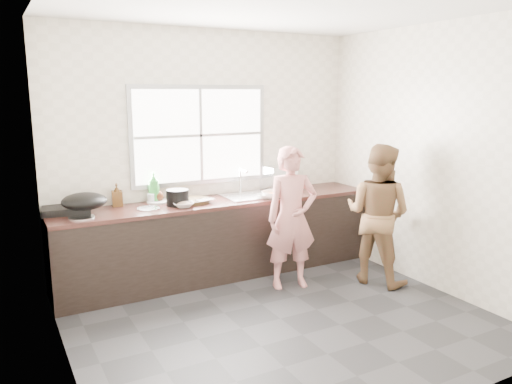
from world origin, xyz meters
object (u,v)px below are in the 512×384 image
cutting_board (192,201)px  plate_food (158,202)px  bottle_brown_tall (117,196)px  pot_lid_left (81,217)px  bowl_mince (183,205)px  burner (66,208)px  bottle_green (154,187)px  glass_jar (151,199)px  bottle_brown_short (157,194)px  bowl_crabs (273,196)px  pot_lid_right (149,208)px  wok (84,201)px  dish_rack (279,178)px  woman (292,222)px  black_pot (178,198)px  person_side (378,214)px  bowl_held (264,196)px

cutting_board → plate_food: bearing=153.0°
bottle_brown_tall → pot_lid_left: bottle_brown_tall is taller
bowl_mince → burner: 1.15m
bottle_green → glass_jar: 0.13m
bowl_mince → plate_food: size_ratio=0.89×
bottle_brown_short → burner: bottle_brown_short is taller
bowl_crabs → plate_food: size_ratio=0.85×
pot_lid_left → pot_lid_right: bearing=5.7°
wok → burner: bearing=117.7°
glass_jar → bowl_crabs: bearing=-17.5°
wok → bottle_brown_short: bearing=18.2°
dish_rack → bottle_green: bearing=170.2°
plate_food → pot_lid_right: size_ratio=1.02×
bowl_mince → pot_lid_left: bearing=178.3°
glass_jar → cutting_board: bearing=-22.2°
woman → bottle_green: woman is taller
black_pot → glass_jar: size_ratio=2.24×
person_side → pot_lid_left: 3.00m
glass_jar → pot_lid_left: size_ratio=0.43×
bottle_green → burner: bearing=-179.6°
bottle_brown_short → person_side: bearing=-31.0°
black_pot → pot_lid_right: size_ratio=1.00×
black_pot → bottle_brown_short: size_ratio=1.45×
bottle_brown_tall → pot_lid_right: 0.39m
glass_jar → burner: 0.85m
bottle_brown_tall → pot_lid_right: size_ratio=0.93×
plate_food → burner: burner is taller
cutting_board → bottle_brown_short: 0.38m
cutting_board → glass_jar: glass_jar is taller
bottle_brown_short → wok: 0.84m
plate_food → wok: wok is taller
bottle_brown_short → bowl_held: bearing=-20.8°
woman → bowl_crabs: woman is taller
woman → cutting_board: 1.09m
black_pot → bowl_mince: bearing=-77.6°
plate_food → dish_rack: dish_rack is taller
cutting_board → bowl_crabs: 0.89m
bowl_mince → glass_jar: 0.41m
bottle_brown_tall → bottle_brown_short: 0.43m
black_pot → glass_jar: (-0.21, 0.23, -0.03)m
glass_jar → wok: 0.75m
bottle_brown_tall → dish_rack: 1.94m
person_side → pot_lid_right: size_ratio=6.43×
bowl_crabs → dish_rack: size_ratio=0.53×
bowl_held → pot_lid_right: (-1.27, 0.13, -0.03)m
bottle_brown_tall → woman: bearing=-29.7°
cutting_board → bottle_green: size_ratio=1.14×
plate_food → wok: size_ratio=0.56×
woman → bowl_held: (-0.05, 0.48, 0.20)m
burner → bowl_held: bearing=-11.4°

